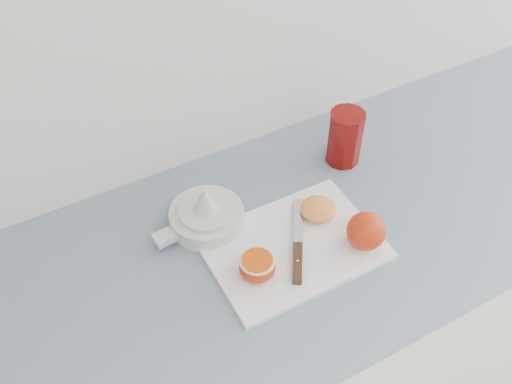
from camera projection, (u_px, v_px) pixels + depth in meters
counter at (306, 327)px, 1.54m from camera, size 2.38×0.64×0.89m
cutting_board at (293, 246)px, 1.16m from camera, size 0.35×0.25×0.01m
whole_orange at (366, 231)px, 1.13m from camera, size 0.08×0.08×0.08m
half_orange at (257, 267)px, 1.09m from camera, size 0.07×0.07×0.04m
squeezed_shell at (318, 209)px, 1.21m from camera, size 0.08×0.08×0.03m
paring_knife at (298, 255)px, 1.13m from camera, size 0.13×0.20×0.01m
citrus_juicer at (206, 215)px, 1.19m from camera, size 0.20×0.16×0.11m
red_tumbler at (345, 139)px, 1.31m from camera, size 0.08×0.08×0.14m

